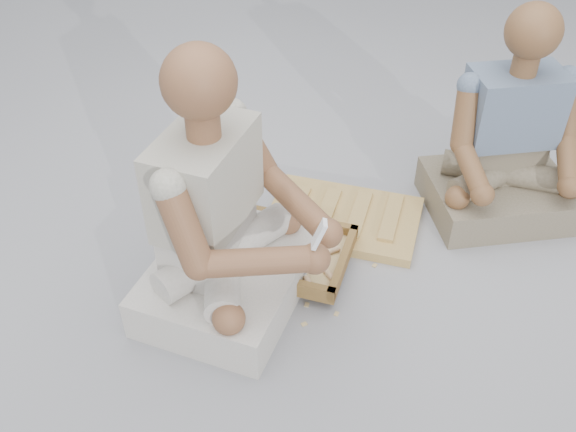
# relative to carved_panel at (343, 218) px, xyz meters

# --- Properties ---
(ground) EXTENTS (60.00, 60.00, 0.00)m
(ground) POSITION_rel_carved_panel_xyz_m (-0.20, -0.50, -0.02)
(ground) COLOR #9A9A9F
(ground) RESTS_ON ground
(carved_panel) EXTENTS (0.66, 0.49, 0.04)m
(carved_panel) POSITION_rel_carved_panel_xyz_m (0.00, 0.00, 0.00)
(carved_panel) COLOR olive
(carved_panel) RESTS_ON ground
(tool_tray) EXTENTS (0.53, 0.45, 0.06)m
(tool_tray) POSITION_rel_carved_panel_xyz_m (-0.20, -0.28, 0.04)
(tool_tray) COLOR brown
(tool_tray) RESTS_ON carved_panel
(chisel_0) EXTENTS (0.22, 0.03, 0.02)m
(chisel_0) POSITION_rel_carved_panel_xyz_m (-0.10, -0.21, 0.05)
(chisel_0) COLOR silver
(chisel_0) RESTS_ON tool_tray
(chisel_1) EXTENTS (0.17, 0.16, 0.02)m
(chisel_1) POSITION_rel_carved_panel_xyz_m (-0.04, -0.17, 0.05)
(chisel_1) COLOR silver
(chisel_1) RESTS_ON tool_tray
(chisel_2) EXTENTS (0.22, 0.03, 0.02)m
(chisel_2) POSITION_rel_carved_panel_xyz_m (-0.13, -0.23, 0.05)
(chisel_2) COLOR silver
(chisel_2) RESTS_ON tool_tray
(chisel_3) EXTENTS (0.11, 0.21, 0.02)m
(chisel_3) POSITION_rel_carved_panel_xyz_m (-0.10, -0.43, 0.06)
(chisel_3) COLOR silver
(chisel_3) RESTS_ON tool_tray
(chisel_4) EXTENTS (0.21, 0.09, 0.02)m
(chisel_4) POSITION_rel_carved_panel_xyz_m (-0.14, -0.30, 0.05)
(chisel_4) COLOR silver
(chisel_4) RESTS_ON tool_tray
(chisel_5) EXTENTS (0.19, 0.14, 0.02)m
(chisel_5) POSITION_rel_carved_panel_xyz_m (-0.05, -0.28, 0.05)
(chisel_5) COLOR silver
(chisel_5) RESTS_ON tool_tray
(chisel_6) EXTENTS (0.15, 0.19, 0.02)m
(chisel_6) POSITION_rel_carved_panel_xyz_m (-0.04, -0.37, 0.05)
(chisel_6) COLOR silver
(chisel_6) RESTS_ON tool_tray
(chisel_7) EXTENTS (0.13, 0.20, 0.02)m
(chisel_7) POSITION_rel_carved_panel_xyz_m (-0.25, -0.28, 0.05)
(chisel_7) COLOR silver
(chisel_7) RESTS_ON tool_tray
(chisel_8) EXTENTS (0.14, 0.19, 0.02)m
(chisel_8) POSITION_rel_carved_panel_xyz_m (-0.25, -0.14, 0.05)
(chisel_8) COLOR silver
(chisel_8) RESTS_ON tool_tray
(wood_chip_0) EXTENTS (0.02, 0.02, 0.00)m
(wood_chip_0) POSITION_rel_carved_panel_xyz_m (0.01, -0.51, -0.02)
(wood_chip_0) COLOR #D7B97E
(wood_chip_0) RESTS_ON ground
(wood_chip_1) EXTENTS (0.02, 0.02, 0.00)m
(wood_chip_1) POSITION_rel_carved_panel_xyz_m (0.14, -0.25, -0.02)
(wood_chip_1) COLOR #D7B97E
(wood_chip_1) RESTS_ON ground
(wood_chip_2) EXTENTS (0.02, 0.02, 0.00)m
(wood_chip_2) POSITION_rel_carved_panel_xyz_m (-0.30, 0.06, -0.02)
(wood_chip_2) COLOR #D7B97E
(wood_chip_2) RESTS_ON ground
(wood_chip_3) EXTENTS (0.02, 0.02, 0.00)m
(wood_chip_3) POSITION_rel_carved_panel_xyz_m (-0.35, -0.55, -0.02)
(wood_chip_3) COLOR #D7B97E
(wood_chip_3) RESTS_ON ground
(wood_chip_4) EXTENTS (0.02, 0.02, 0.00)m
(wood_chip_4) POSITION_rel_carved_panel_xyz_m (-0.10, -0.48, -0.02)
(wood_chip_4) COLOR #D7B97E
(wood_chip_4) RESTS_ON ground
(wood_chip_5) EXTENTS (0.02, 0.02, 0.00)m
(wood_chip_5) POSITION_rel_carved_panel_xyz_m (-0.42, 0.08, -0.02)
(wood_chip_5) COLOR #D7B97E
(wood_chip_5) RESTS_ON ground
(wood_chip_6) EXTENTS (0.02, 0.02, 0.00)m
(wood_chip_6) POSITION_rel_carved_panel_xyz_m (-0.09, -0.57, -0.02)
(wood_chip_6) COLOR #D7B97E
(wood_chip_6) RESTS_ON ground
(wood_chip_7) EXTENTS (0.02, 0.02, 0.00)m
(wood_chip_7) POSITION_rel_carved_panel_xyz_m (-0.53, -0.42, -0.02)
(wood_chip_7) COLOR #D7B97E
(wood_chip_7) RESTS_ON ground
(wood_chip_8) EXTENTS (0.02, 0.02, 0.00)m
(wood_chip_8) POSITION_rel_carved_panel_xyz_m (-0.29, -0.29, -0.02)
(wood_chip_8) COLOR #D7B97E
(wood_chip_8) RESTS_ON ground
(wood_chip_9) EXTENTS (0.02, 0.02, 0.00)m
(wood_chip_9) POSITION_rel_carved_panel_xyz_m (-0.21, -0.34, -0.02)
(wood_chip_9) COLOR #D7B97E
(wood_chip_9) RESTS_ON ground
(wood_chip_10) EXTENTS (0.02, 0.02, 0.00)m
(wood_chip_10) POSITION_rel_carved_panel_xyz_m (0.01, -0.23, -0.02)
(wood_chip_10) COLOR #D7B97E
(wood_chip_10) RESTS_ON ground
(craftsman) EXTENTS (0.70, 0.71, 0.96)m
(craftsman) POSITION_rel_carved_panel_xyz_m (-0.38, -0.47, 0.31)
(craftsman) COLOR beige
(craftsman) RESTS_ON ground
(companion) EXTENTS (0.66, 0.58, 0.87)m
(companion) POSITION_rel_carved_panel_xyz_m (0.62, 0.19, 0.27)
(companion) COLOR #7C7059
(companion) RESTS_ON ground
(mobile_phone) EXTENTS (0.05, 0.05, 0.10)m
(mobile_phone) POSITION_rel_carved_panel_xyz_m (-0.05, -0.61, 0.43)
(mobile_phone) COLOR white
(mobile_phone) RESTS_ON craftsman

